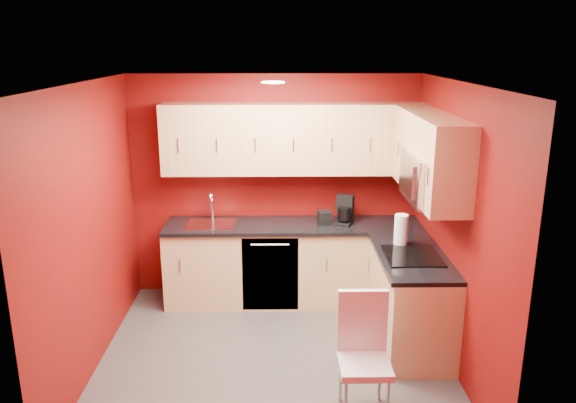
{
  "coord_description": "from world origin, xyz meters",
  "views": [
    {
      "loc": [
        0.06,
        -4.64,
        2.81
      ],
      "look_at": [
        0.13,
        0.55,
        1.34
      ],
      "focal_mm": 35.0,
      "sensor_mm": 36.0,
      "label": 1
    }
  ],
  "objects_px": {
    "coffee_maker": "(343,210)",
    "dining_chair": "(365,358)",
    "sink": "(211,221)",
    "microwave": "(430,177)",
    "paper_towel": "(401,230)",
    "napkin_holder": "(324,218)"
  },
  "relations": [
    {
      "from": "microwave",
      "to": "coffee_maker",
      "type": "xyz_separation_m",
      "value": [
        -0.65,
        0.98,
        -0.6
      ]
    },
    {
      "from": "sink",
      "to": "paper_towel",
      "type": "height_order",
      "value": "sink"
    },
    {
      "from": "napkin_holder",
      "to": "paper_towel",
      "type": "relative_size",
      "value": 0.48
    },
    {
      "from": "microwave",
      "to": "sink",
      "type": "bearing_deg",
      "value": 154.4
    },
    {
      "from": "coffee_maker",
      "to": "paper_towel",
      "type": "relative_size",
      "value": 1.0
    },
    {
      "from": "sink",
      "to": "coffee_maker",
      "type": "bearing_deg",
      "value": -0.86
    },
    {
      "from": "microwave",
      "to": "napkin_holder",
      "type": "relative_size",
      "value": 5.19
    },
    {
      "from": "coffee_maker",
      "to": "dining_chair",
      "type": "distance_m",
      "value": 2.11
    },
    {
      "from": "sink",
      "to": "paper_towel",
      "type": "bearing_deg",
      "value": -19.73
    },
    {
      "from": "coffee_maker",
      "to": "dining_chair",
      "type": "height_order",
      "value": "coffee_maker"
    },
    {
      "from": "coffee_maker",
      "to": "dining_chair",
      "type": "bearing_deg",
      "value": -70.02
    },
    {
      "from": "microwave",
      "to": "napkin_holder",
      "type": "distance_m",
      "value": 1.46
    },
    {
      "from": "microwave",
      "to": "paper_towel",
      "type": "bearing_deg",
      "value": 117.56
    },
    {
      "from": "coffee_maker",
      "to": "napkin_holder",
      "type": "height_order",
      "value": "coffee_maker"
    },
    {
      "from": "napkin_holder",
      "to": "microwave",
      "type": "bearing_deg",
      "value": -48.63
    },
    {
      "from": "microwave",
      "to": "coffee_maker",
      "type": "bearing_deg",
      "value": 123.41
    },
    {
      "from": "sink",
      "to": "coffee_maker",
      "type": "xyz_separation_m",
      "value": [
        1.45,
        -0.02,
        0.12
      ]
    },
    {
      "from": "coffee_maker",
      "to": "paper_towel",
      "type": "height_order",
      "value": "coffee_maker"
    },
    {
      "from": "sink",
      "to": "microwave",
      "type": "bearing_deg",
      "value": -25.6
    },
    {
      "from": "coffee_maker",
      "to": "napkin_holder",
      "type": "bearing_deg",
      "value": -155.31
    },
    {
      "from": "dining_chair",
      "to": "paper_towel",
      "type": "bearing_deg",
      "value": 68.35
    },
    {
      "from": "napkin_holder",
      "to": "paper_towel",
      "type": "xyz_separation_m",
      "value": [
        0.69,
        -0.66,
        0.08
      ]
    }
  ]
}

